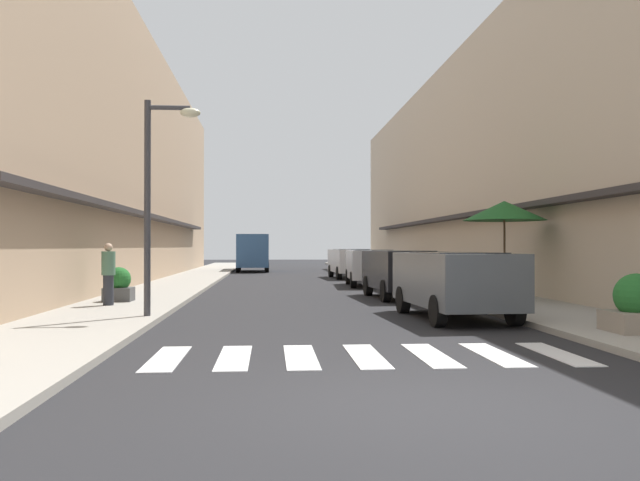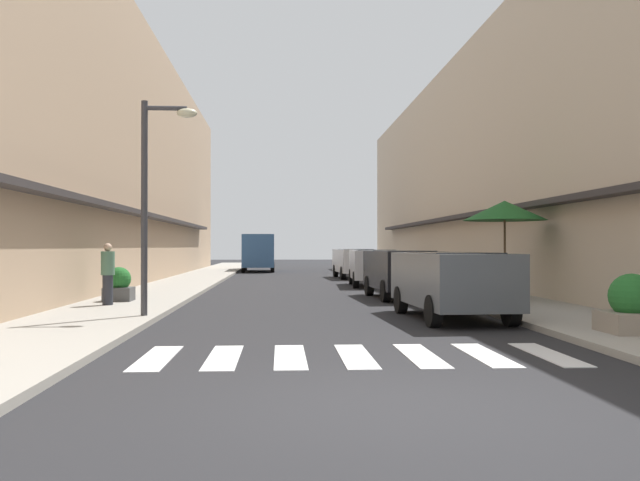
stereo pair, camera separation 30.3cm
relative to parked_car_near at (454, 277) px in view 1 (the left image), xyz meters
The scene contains 16 objects.
ground_plane 12.67m from the parked_car_near, 102.09° to the left, with size 111.22×111.22×0.00m, color #232326.
sidewalk_left 14.60m from the parked_car_near, 121.99° to the left, with size 2.75×70.78×0.12m, color #9E998E.
sidewalk_right 12.63m from the parked_car_near, 78.90° to the left, with size 2.75×70.78×0.12m, color #9E998E.
building_row_left 18.62m from the parked_car_near, 129.86° to the left, with size 5.50×47.50×10.63m.
building_row_right 15.77m from the parked_car_near, 65.61° to the left, with size 5.50×47.50×9.90m.
crosswalk 5.57m from the parked_car_near, 118.79° to the right, with size 6.15×2.20×0.01m.
parked_car_near is the anchor object (origin of this frame).
parked_car_mid 5.91m from the parked_car_near, 90.00° to the left, with size 1.96×4.10×1.47m.
parked_car_far 12.37m from the parked_car_near, 90.00° to the left, with size 1.97×4.15×1.47m.
parked_car_distant 19.15m from the parked_car_near, 90.00° to the left, with size 1.96×4.46×1.47m.
delivery_van 29.20m from the parked_car_near, 100.15° to the left, with size 2.09×5.44×2.37m.
street_lamp 6.76m from the parked_car_near, behind, with size 1.19×0.28×4.60m.
cafe_umbrella 4.92m from the parked_car_near, 57.21° to the left, with size 2.32×2.32×2.75m.
planter_corner 4.05m from the parked_car_near, 55.43° to the right, with size 0.96×0.96×1.01m.
planter_midblock 9.07m from the parked_car_near, 153.57° to the left, with size 0.74×0.74×0.92m.
pedestrian_walking_near 8.55m from the parked_car_near, 161.15° to the left, with size 0.34×0.34×1.56m.
Camera 1 is at (-1.39, -6.68, 1.59)m, focal length 37.90 mm.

